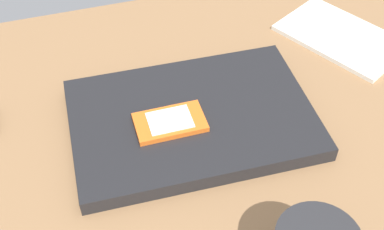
% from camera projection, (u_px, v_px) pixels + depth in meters
% --- Properties ---
extents(desk_surface, '(1.20, 0.80, 0.03)m').
position_uv_depth(desk_surface, '(232.00, 154.00, 0.72)').
color(desk_surface, olive).
rests_on(desk_surface, ground).
extents(laptop_closed, '(0.35, 0.25, 0.02)m').
position_uv_depth(laptop_closed, '(192.00, 119.00, 0.73)').
color(laptop_closed, black).
rests_on(laptop_closed, desk_surface).
extents(cell_phone_on_laptop, '(0.10, 0.06, 0.01)m').
position_uv_depth(cell_phone_on_laptop, '(170.00, 122.00, 0.71)').
color(cell_phone_on_laptop, orange).
rests_on(cell_phone_on_laptop, laptop_closed).
extents(notepad, '(0.21, 0.24, 0.01)m').
position_uv_depth(notepad, '(341.00, 37.00, 0.88)').
color(notepad, white).
rests_on(notepad, desk_surface).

